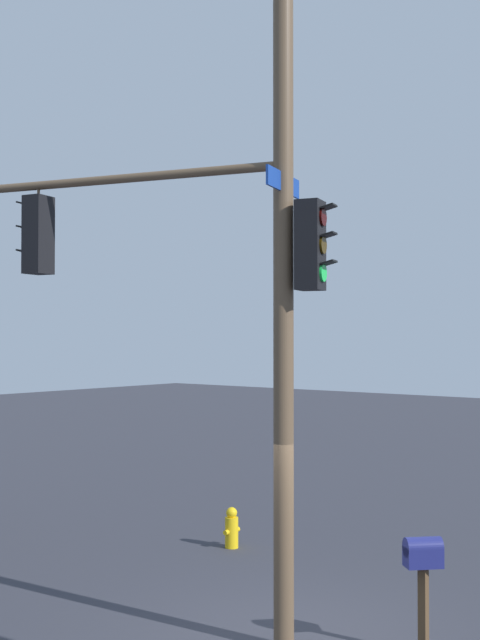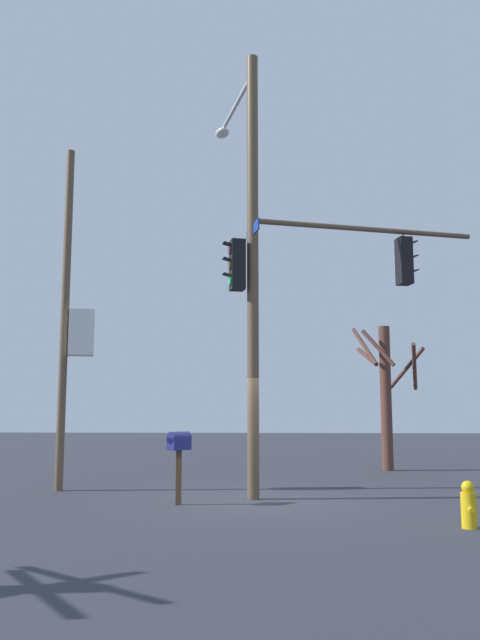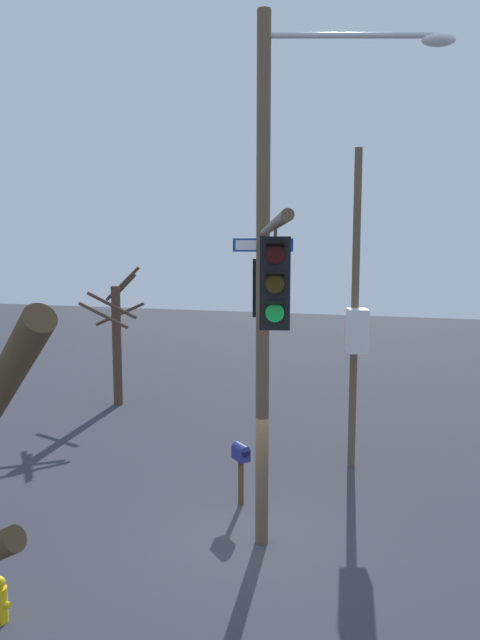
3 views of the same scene
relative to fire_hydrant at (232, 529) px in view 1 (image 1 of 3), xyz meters
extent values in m
plane|color=#32333C|center=(2.93, 3.43, -0.34)|extent=(80.00, 80.00, 0.00)
cylinder|color=brown|center=(3.20, 3.47, 4.55)|extent=(0.25, 0.25, 9.79)
cylinder|color=brown|center=(4.00, 0.91, 5.61)|extent=(1.71, 5.17, 0.12)
cube|color=black|center=(4.28, 0.00, 4.91)|extent=(0.42, 0.38, 1.10)
cylinder|color=#2F0403|center=(4.32, -0.16, 5.25)|extent=(0.22, 0.08, 0.22)
cube|color=black|center=(4.33, -0.24, 5.37)|extent=(0.24, 0.21, 0.06)
cylinder|color=#352504|center=(4.32, -0.16, 4.91)|extent=(0.22, 0.08, 0.22)
cube|color=black|center=(4.33, -0.24, 5.03)|extent=(0.24, 0.21, 0.06)
cylinder|color=#19D147|center=(4.32, -0.16, 4.57)|extent=(0.22, 0.08, 0.22)
cube|color=black|center=(4.33, -0.24, 4.69)|extent=(0.24, 0.21, 0.06)
cylinder|color=brown|center=(4.28, 0.00, 5.53)|extent=(0.04, 0.04, 0.15)
cube|color=black|center=(3.10, 3.81, 4.59)|extent=(0.43, 0.39, 1.10)
cylinder|color=#2F0403|center=(3.05, 3.96, 4.93)|extent=(0.22, 0.09, 0.22)
cube|color=black|center=(3.03, 4.04, 5.05)|extent=(0.24, 0.21, 0.06)
cylinder|color=#352504|center=(3.05, 3.96, 4.59)|extent=(0.22, 0.09, 0.22)
cube|color=black|center=(3.03, 4.04, 4.71)|extent=(0.24, 0.21, 0.06)
cylinder|color=#19D147|center=(3.05, 3.96, 4.25)|extent=(0.22, 0.09, 0.22)
cube|color=black|center=(3.03, 4.04, 4.37)|extent=(0.24, 0.21, 0.06)
cube|color=navy|center=(3.20, 3.47, 5.39)|extent=(1.07, 0.32, 0.24)
cube|color=white|center=(3.20, 3.46, 5.39)|extent=(0.97, 0.27, 0.18)
cylinder|color=yellow|center=(0.00, 0.00, -0.07)|extent=(0.24, 0.24, 0.55)
sphere|color=yellow|center=(0.00, 0.00, 0.29)|extent=(0.20, 0.20, 0.20)
cylinder|color=yellow|center=(-0.14, 0.00, -0.04)|extent=(0.10, 0.09, 0.09)
cylinder|color=yellow|center=(0.14, 0.00, -0.04)|extent=(0.10, 0.09, 0.09)
cube|color=#4C3823|center=(2.33, 4.91, 0.18)|extent=(0.10, 0.10, 1.05)
cube|color=navy|center=(2.33, 4.91, 0.83)|extent=(0.49, 0.48, 0.24)
cylinder|color=navy|center=(2.33, 4.91, 0.95)|extent=(0.49, 0.48, 0.24)
camera|label=1|loc=(11.28, 9.31, 3.47)|focal=45.18mm
camera|label=2|loc=(-10.72, 3.05, 1.49)|focal=36.75mm
camera|label=3|loc=(5.89, -6.61, 5.30)|focal=31.89mm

